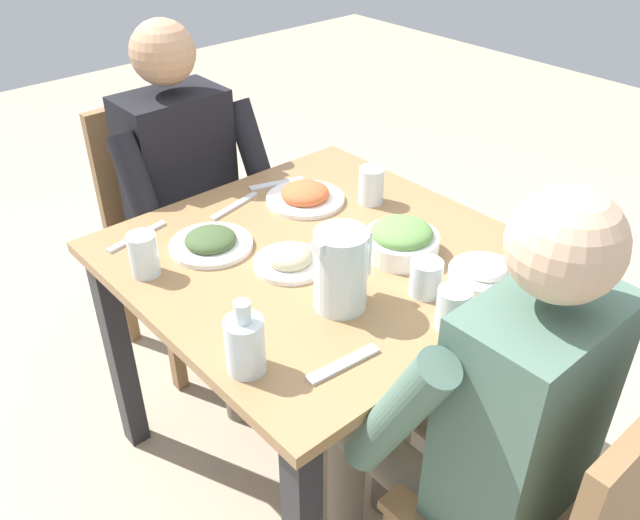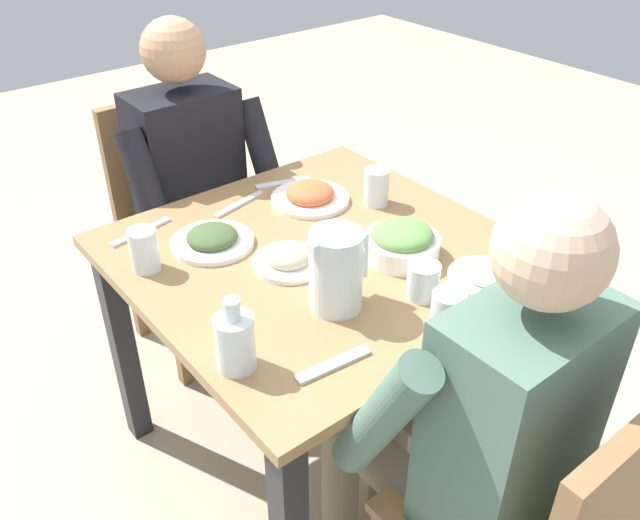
% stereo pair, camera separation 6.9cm
% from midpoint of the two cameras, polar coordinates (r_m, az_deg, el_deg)
% --- Properties ---
extents(ground_plane, '(8.00, 8.00, 0.00)m').
position_cam_midpoint_polar(ground_plane, '(2.16, 1.00, -15.70)').
color(ground_plane, tan).
extents(dining_table, '(0.93, 0.93, 0.73)m').
position_cam_midpoint_polar(dining_table, '(1.75, 1.19, -2.45)').
color(dining_table, '#997047').
rests_on(dining_table, ground_plane).
extents(chair_far, '(0.40, 0.40, 0.89)m').
position_cam_midpoint_polar(chair_far, '(2.35, -11.29, 4.02)').
color(chair_far, olive).
rests_on(chair_far, ground_plane).
extents(diner_near, '(0.48, 0.53, 1.19)m').
position_cam_midpoint_polar(diner_near, '(1.39, 14.18, -12.97)').
color(diner_near, '#4C6B5B').
rests_on(diner_near, ground_plane).
extents(diner_far, '(0.48, 0.53, 1.19)m').
position_cam_midpoint_polar(diner_far, '(2.12, -9.03, 5.39)').
color(diner_far, black).
rests_on(diner_far, ground_plane).
extents(water_pitcher, '(0.16, 0.12, 0.19)m').
position_cam_midpoint_polar(water_pitcher, '(1.44, 2.78, -0.88)').
color(water_pitcher, silver).
rests_on(water_pitcher, dining_table).
extents(salad_bowl, '(0.19, 0.19, 0.09)m').
position_cam_midpoint_polar(salad_bowl, '(1.66, 8.24, 1.55)').
color(salad_bowl, white).
rests_on(salad_bowl, dining_table).
extents(plate_dolmas, '(0.21, 0.21, 0.05)m').
position_cam_midpoint_polar(plate_dolmas, '(1.72, -8.12, 1.79)').
color(plate_dolmas, white).
rests_on(plate_dolmas, dining_table).
extents(plate_yoghurt, '(0.18, 0.18, 0.05)m').
position_cam_midpoint_polar(plate_yoghurt, '(1.62, 15.23, -1.26)').
color(plate_yoghurt, white).
rests_on(plate_yoghurt, dining_table).
extents(plate_rice_curry, '(0.23, 0.23, 0.06)m').
position_cam_midpoint_polar(plate_rice_curry, '(1.90, 0.18, 5.59)').
color(plate_rice_curry, white).
rests_on(plate_rice_curry, dining_table).
extents(plate_beans, '(0.18, 0.18, 0.06)m').
position_cam_midpoint_polar(plate_beans, '(1.62, -1.38, 0.06)').
color(plate_beans, white).
rests_on(plate_beans, dining_table).
extents(water_glass_near_right, '(0.07, 0.07, 0.10)m').
position_cam_midpoint_polar(water_glass_near_right, '(1.43, 12.26, -4.44)').
color(water_glass_near_right, silver).
rests_on(water_glass_near_right, dining_table).
extents(water_glass_far_right, '(0.07, 0.07, 0.11)m').
position_cam_midpoint_polar(water_glass_far_right, '(1.89, 5.92, 6.28)').
color(water_glass_far_right, silver).
rests_on(water_glass_far_right, dining_table).
extents(water_glass_center, '(0.08, 0.08, 0.09)m').
position_cam_midpoint_polar(water_glass_center, '(1.52, 10.14, -1.78)').
color(water_glass_center, silver).
rests_on(water_glass_center, dining_table).
extents(water_glass_far_left, '(0.07, 0.07, 0.11)m').
position_cam_midpoint_polar(water_glass_far_left, '(1.63, -13.73, 0.83)').
color(water_glass_far_left, silver).
rests_on(water_glass_far_left, dining_table).
extents(oil_carafe, '(0.08, 0.08, 0.16)m').
position_cam_midpoint_polar(oil_carafe, '(1.31, -5.80, -7.25)').
color(oil_carafe, silver).
rests_on(oil_carafe, dining_table).
extents(fork_near, '(0.17, 0.08, 0.01)m').
position_cam_midpoint_polar(fork_near, '(2.00, -2.19, 6.62)').
color(fork_near, silver).
rests_on(fork_near, dining_table).
extents(knife_near, '(0.19, 0.05, 0.01)m').
position_cam_midpoint_polar(knife_near, '(1.81, -14.11, 2.35)').
color(knife_near, silver).
rests_on(knife_near, dining_table).
extents(fork_far, '(0.17, 0.04, 0.01)m').
position_cam_midpoint_polar(fork_far, '(1.34, 2.66, -9.00)').
color(fork_far, silver).
rests_on(fork_far, dining_table).
extents(knife_far, '(0.18, 0.06, 0.01)m').
position_cam_midpoint_polar(knife_far, '(1.90, -5.93, 4.81)').
color(knife_far, silver).
rests_on(knife_far, dining_table).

